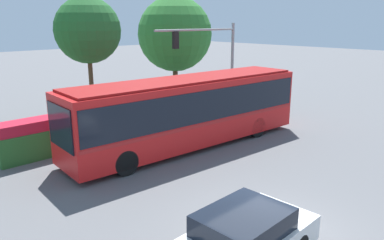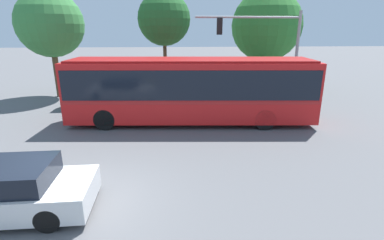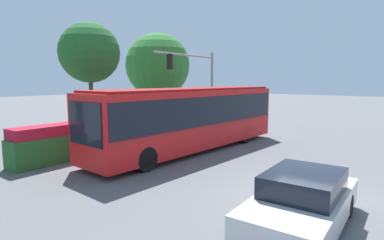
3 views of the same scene
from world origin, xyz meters
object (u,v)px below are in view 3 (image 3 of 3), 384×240
street_tree_centre (90,53)px  street_tree_right (158,66)px  city_bus (191,115)px  sedan_foreground (302,201)px  traffic_light_pole (199,78)px

street_tree_centre → street_tree_right: street_tree_right is taller
city_bus → street_tree_right: size_ratio=1.65×
city_bus → sedan_foreground: bearing=58.3°
city_bus → street_tree_right: bearing=-123.8°
city_bus → sedan_foreground: (-5.15, -7.26, -1.18)m
street_tree_centre → street_tree_right: 7.66m
sedan_foreground → street_tree_centre: (3.78, 13.66, 4.53)m
traffic_light_pole → sedan_foreground: bearing=45.9°
traffic_light_pole → street_tree_centre: size_ratio=0.88×
city_bus → street_tree_centre: 7.35m
sedan_foreground → street_tree_centre: size_ratio=0.63×
traffic_light_pole → street_tree_centre: (-6.17, 3.40, 1.39)m
city_bus → street_tree_centre: bearing=-74.2°
city_bus → traffic_light_pole: traffic_light_pole is taller
sedan_foreground → street_tree_right: 19.40m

